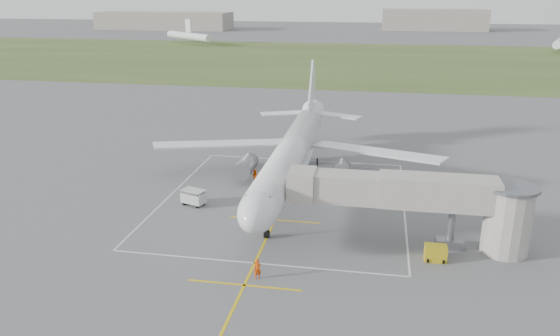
% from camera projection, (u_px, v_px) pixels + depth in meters
% --- Properties ---
extents(ground, '(700.00, 700.00, 0.00)m').
position_uv_depth(ground, '(290.00, 188.00, 68.95)').
color(ground, '#515153').
rests_on(ground, ground).
extents(grass_strip, '(700.00, 120.00, 0.02)m').
position_uv_depth(grass_strip, '(350.00, 60.00, 190.33)').
color(grass_strip, '#3E5224').
rests_on(grass_strip, ground).
extents(apron_markings, '(28.20, 60.00, 0.01)m').
position_uv_depth(apron_markings, '(282.00, 206.00, 63.52)').
color(apron_markings, gold).
rests_on(apron_markings, ground).
extents(airliner, '(38.93, 46.75, 13.52)m').
position_uv_depth(airliner, '(291.00, 154.00, 68.27)').
color(airliner, silver).
rests_on(airliner, ground).
extents(jet_bridge, '(23.40, 5.00, 7.20)m').
position_uv_depth(jet_bridge, '(429.00, 201.00, 52.17)').
color(jet_bridge, gray).
rests_on(jet_bridge, ground).
extents(gpu_unit, '(2.01, 1.43, 1.50)m').
position_uv_depth(gpu_unit, '(436.00, 253.00, 50.55)').
color(gpu_unit, '#B09816').
rests_on(gpu_unit, ground).
extents(baggage_cart, '(3.04, 2.37, 1.86)m').
position_uv_depth(baggage_cart, '(194.00, 197.00, 63.49)').
color(baggage_cart, beige).
rests_on(baggage_cart, ground).
extents(ramp_worker_nose, '(0.78, 0.66, 1.82)m').
position_uv_depth(ramp_worker_nose, '(258.00, 269.00, 47.34)').
color(ramp_worker_nose, '#DB4306').
rests_on(ramp_worker_nose, ground).
extents(ramp_worker_wing, '(1.10, 1.05, 1.79)m').
position_uv_depth(ramp_worker_wing, '(255.00, 176.00, 70.75)').
color(ramp_worker_wing, '#FF5908').
rests_on(ramp_worker_wing, ground).
extents(distant_hangars, '(345.00, 49.00, 12.00)m').
position_uv_depth(distant_hangars, '(337.00, 22.00, 317.69)').
color(distant_hangars, gray).
rests_on(distant_hangars, ground).
extents(distant_aircraft, '(176.45, 31.09, 8.85)m').
position_uv_depth(distant_aircraft, '(365.00, 39.00, 230.99)').
color(distant_aircraft, silver).
rests_on(distant_aircraft, ground).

